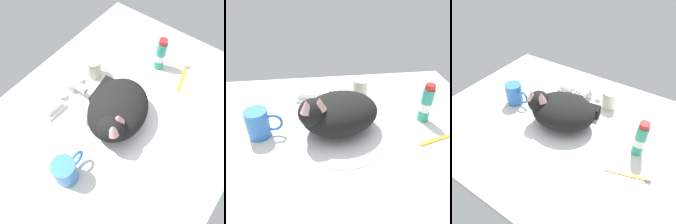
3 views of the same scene
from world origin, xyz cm
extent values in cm
cube|color=silver|center=(0.00, 0.00, -1.50)|extent=(110.00, 82.50, 3.00)
cylinder|color=white|center=(0.00, 0.00, 0.33)|extent=(36.79, 36.79, 0.65)
cylinder|color=silver|center=(0.00, 22.18, 1.89)|extent=(3.60, 3.60, 3.77)
cube|color=silver|center=(0.00, 18.38, 4.77)|extent=(2.00, 7.60, 2.00)
cylinder|color=silver|center=(-5.09, 22.18, 0.90)|extent=(2.80, 2.80, 1.80)
cylinder|color=silver|center=(5.09, 22.18, 0.90)|extent=(2.80, 2.80, 1.80)
ellipsoid|color=black|center=(0.00, 0.00, 6.83)|extent=(29.67, 25.64, 12.35)
sphere|color=black|center=(-8.90, -3.82, 10.22)|extent=(10.84, 10.84, 8.91)
ellipsoid|color=white|center=(-7.18, -3.38, 8.37)|extent=(6.83, 6.19, 4.90)
cone|color=#DB9E9E|center=(-6.58, -4.83, 14.01)|extent=(4.88, 4.88, 4.01)
cone|color=#DB9E9E|center=(-10.46, -5.83, 14.01)|extent=(4.88, 4.88, 4.01)
cube|color=black|center=(4.58, 10.43, 2.85)|extent=(12.79, 6.04, 4.40)
ellipsoid|color=white|center=(-6.67, 8.07, 2.63)|extent=(6.32, 4.88, 3.96)
cylinder|color=#3372C6|center=(-26.63, 0.42, 4.86)|extent=(7.35, 7.35, 9.71)
torus|color=#3372C6|center=(-21.76, 0.42, 4.86)|extent=(6.44, 1.00, 6.44)
cylinder|color=silver|center=(11.00, 20.22, 4.06)|extent=(6.17, 6.17, 8.12)
cube|color=white|center=(-11.35, 21.57, 0.60)|extent=(9.00, 6.40, 1.20)
cube|color=white|center=(-11.35, 21.57, 2.30)|extent=(6.88, 4.90, 2.20)
cylinder|color=teal|center=(30.50, 1.97, 6.24)|extent=(3.96, 3.96, 12.47)
cylinder|color=white|center=(30.50, 1.97, 5.61)|extent=(4.04, 4.04, 3.12)
cylinder|color=red|center=(30.50, 1.97, 13.37)|extent=(3.36, 3.36, 1.80)
cube|color=orange|center=(31.32, -9.19, 0.40)|extent=(14.86, 5.19, 0.80)
cube|color=white|center=(37.53, -7.47, 1.20)|extent=(2.50, 1.98, 0.80)
camera|label=1|loc=(-37.81, -26.48, 78.52)|focal=40.34mm
camera|label=2|loc=(-8.18, -61.33, 49.88)|focal=36.94mm
camera|label=3|loc=(36.93, -56.04, 63.30)|focal=35.55mm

